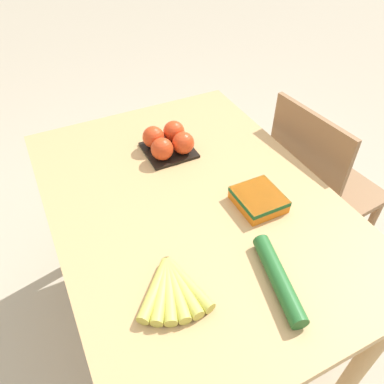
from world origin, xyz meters
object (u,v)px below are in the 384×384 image
object	(u,v)px
tomato_pack	(168,141)
carrot_bag	(259,199)
cucumber_near	(279,278)
chair	(316,189)
banana_bunch	(172,288)

from	to	relation	value
tomato_pack	carrot_bag	bearing A→B (deg)	19.94
carrot_bag	cucumber_near	world-z (taller)	cucumber_near
chair	cucumber_near	bearing A→B (deg)	122.68
banana_bunch	tomato_pack	distance (m)	0.60
chair	carrot_bag	bearing A→B (deg)	106.96
chair	tomato_pack	xyz separation A→B (m)	(-0.19, -0.62, 0.33)
chair	banana_bunch	distance (m)	0.97
carrot_bag	chair	bearing A→B (deg)	112.15
banana_bunch	tomato_pack	size ratio (longest dim) A/B	1.11
chair	cucumber_near	distance (m)	0.81
banana_bunch	cucumber_near	bearing A→B (deg)	69.00
chair	tomato_pack	world-z (taller)	chair
chair	cucumber_near	size ratio (longest dim) A/B	3.38
chair	banana_bunch	bearing A→B (deg)	108.02
tomato_pack	cucumber_near	world-z (taller)	tomato_pack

